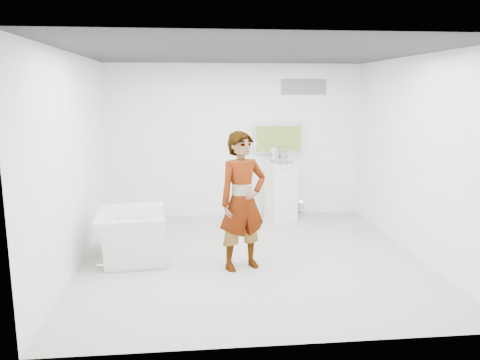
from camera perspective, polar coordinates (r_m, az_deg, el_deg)
The scene contains 10 objects.
room at distance 6.80m, azimuth 1.36°, elevation 2.55°, with size 5.01×5.01×3.00m.
tv at distance 9.32m, azimuth 4.67°, elevation 5.08°, with size 1.00×0.08×0.60m, color #BBBBC0.
logo_decal at distance 9.42m, azimuth 7.77°, elevation 11.17°, with size 0.90×0.02×0.30m, color slate.
person at distance 6.49m, azimuth 0.31°, elevation -2.61°, with size 0.71×0.46×1.94m, color silver.
armchair at distance 7.17m, azimuth -13.07°, elevation -6.58°, with size 1.13×0.99×0.74m, color silver.
pedestal at distance 9.07m, azimuth 5.03°, elevation -1.43°, with size 0.54×0.54×1.12m, color white.
floor_uplight at distance 9.57m, azimuth 7.44°, elevation -3.37°, with size 0.19×0.19×0.29m, color silver.
vitrine at distance 8.95m, azimuth 5.10°, elevation 3.02°, with size 0.30×0.30×0.30m, color white.
console at distance 8.96m, azimuth 5.10°, elevation 2.73°, with size 0.05×0.15×0.21m, color white.
wii_remote at distance 6.60m, azimuth 1.61°, elevation 4.47°, with size 0.03×0.13×0.03m, color white.
Camera 1 is at (-0.85, -6.67, 2.48)m, focal length 35.00 mm.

